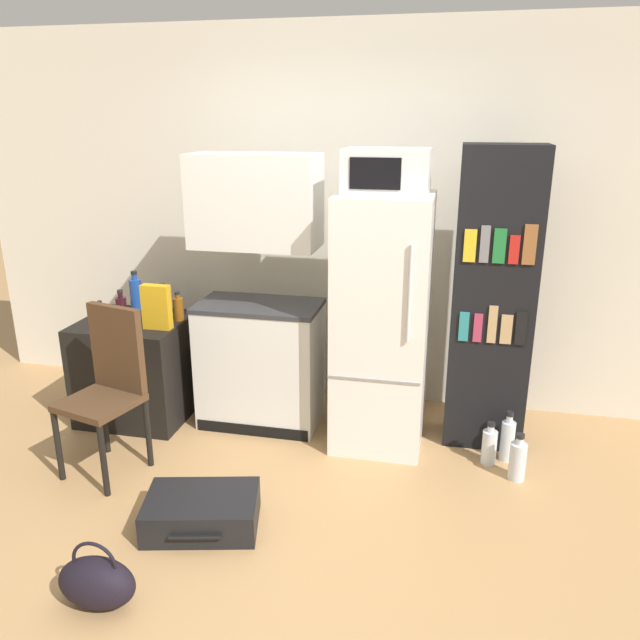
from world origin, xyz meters
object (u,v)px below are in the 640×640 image
at_px(bottle_wine_dark, 122,310).
at_px(water_bottle_middle, 507,440).
at_px(kitchen_hutch, 259,307).
at_px(bottle_amber_beer, 178,308).
at_px(bottle_ketchup_red, 101,314).
at_px(suitcase_large_flat, 202,512).
at_px(bottle_blue_soda, 136,293).
at_px(handbag, 97,582).
at_px(microwave, 387,171).
at_px(water_bottle_front, 489,446).
at_px(bottle_olive_oil, 164,305).
at_px(bookshelf, 493,302).
at_px(refrigerator, 382,323).
at_px(chair, 110,378).
at_px(side_table, 138,368).
at_px(water_bottle_back, 518,460).
at_px(cereal_box, 157,307).

xyz_separation_m(bottle_wine_dark, water_bottle_middle, (2.58, 0.01, -0.68)).
relative_size(kitchen_hutch, bottle_amber_beer, 9.12).
xyz_separation_m(bottle_ketchup_red, suitcase_large_flat, (1.11, -1.02, -0.70)).
distance_m(bottle_blue_soda, handbag, 2.29).
relative_size(microwave, suitcase_large_flat, 0.77).
height_order(bottle_blue_soda, water_bottle_front, bottle_blue_soda).
xyz_separation_m(kitchen_hutch, bottle_olive_oil, (-0.68, -0.03, -0.02)).
distance_m(bookshelf, water_bottle_middle, 0.87).
bearing_deg(bottle_amber_beer, refrigerator, -2.25).
distance_m(bottle_ketchup_red, water_bottle_middle, 2.81).
xyz_separation_m(kitchen_hutch, bottle_blue_soda, (-0.99, 0.16, -0.00)).
xyz_separation_m(refrigerator, bottle_olive_oil, (-1.52, 0.04, 0.01)).
xyz_separation_m(bottle_ketchup_red, chair, (0.36, -0.55, -0.20)).
xyz_separation_m(bottle_olive_oil, handbag, (0.50, -1.82, -0.71)).
relative_size(bottle_amber_beer, water_bottle_front, 0.72).
distance_m(bottle_amber_beer, suitcase_large_flat, 1.54).
distance_m(side_table, water_bottle_back, 2.64).
relative_size(side_table, handbag, 2.02).
bearing_deg(cereal_box, suitcase_large_flat, -55.64).
height_order(suitcase_large_flat, handbag, handbag).
bearing_deg(bookshelf, water_bottle_front, -83.42).
xyz_separation_m(bottle_blue_soda, chair, (0.29, -0.92, -0.25)).
distance_m(microwave, bottle_olive_oil, 1.79).
xyz_separation_m(bottle_blue_soda, water_bottle_back, (2.71, -0.56, -0.71)).
bearing_deg(chair, bottle_wine_dark, 125.53).
relative_size(bottle_amber_beer, water_bottle_back, 0.68).
bearing_deg(refrigerator, bottle_olive_oil, 178.46).
bearing_deg(bottle_ketchup_red, kitchen_hutch, 11.25).
distance_m(side_table, bottle_blue_soda, 0.55).
relative_size(refrigerator, water_bottle_back, 5.44).
bearing_deg(handbag, bottle_olive_oil, 105.37).
bearing_deg(side_table, handbag, -67.93).
bearing_deg(bookshelf, kitchen_hutch, -177.39).
relative_size(suitcase_large_flat, water_bottle_middle, 1.98).
bearing_deg(chair, refrigerator, 39.09).
relative_size(bottle_amber_beer, cereal_box, 0.68).
height_order(kitchen_hutch, handbag, kitchen_hutch).
bearing_deg(cereal_box, bottle_wine_dark, 174.33).
distance_m(cereal_box, chair, 0.62).
distance_m(bottle_ketchup_red, cereal_box, 0.43).
height_order(bottle_olive_oil, bottle_wine_dark, bottle_olive_oil).
relative_size(bottle_blue_soda, handbag, 0.80).
height_order(bottle_amber_beer, bottle_wine_dark, bottle_wine_dark).
bearing_deg(suitcase_large_flat, cereal_box, 111.17).
distance_m(microwave, bottle_ketchup_red, 2.14).
bearing_deg(water_bottle_front, side_table, 176.34).
distance_m(kitchen_hutch, bottle_blue_soda, 1.00).
relative_size(bottle_blue_soda, water_bottle_middle, 0.86).
distance_m(kitchen_hutch, bottle_ketchup_red, 1.08).
distance_m(refrigerator, microwave, 0.95).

